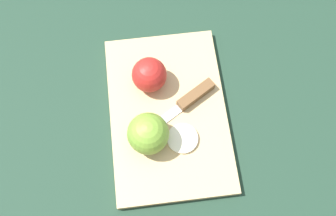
% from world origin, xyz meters
% --- Properties ---
extents(ground_plane, '(4.00, 4.00, 0.00)m').
position_xyz_m(ground_plane, '(0.00, 0.00, 0.00)').
color(ground_plane, '#1E3828').
extents(cutting_board, '(0.37, 0.28, 0.02)m').
position_xyz_m(cutting_board, '(0.00, 0.00, 0.01)').
color(cutting_board, tan).
rests_on(cutting_board, ground_plane).
extents(apple_half_left, '(0.07, 0.07, 0.07)m').
position_xyz_m(apple_half_left, '(-0.07, -0.01, 0.05)').
color(apple_half_left, red).
rests_on(apple_half_left, cutting_board).
extents(apple_half_right, '(0.07, 0.07, 0.07)m').
position_xyz_m(apple_half_right, '(0.04, -0.05, 0.05)').
color(apple_half_right, olive).
rests_on(apple_half_right, cutting_board).
extents(knife, '(0.08, 0.18, 0.02)m').
position_xyz_m(knife, '(-0.01, 0.05, 0.03)').
color(knife, silver).
rests_on(knife, cutting_board).
extents(apple_slice, '(0.06, 0.06, 0.01)m').
position_xyz_m(apple_slice, '(0.06, 0.01, 0.02)').
color(apple_slice, '#EFE5C6').
rests_on(apple_slice, cutting_board).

